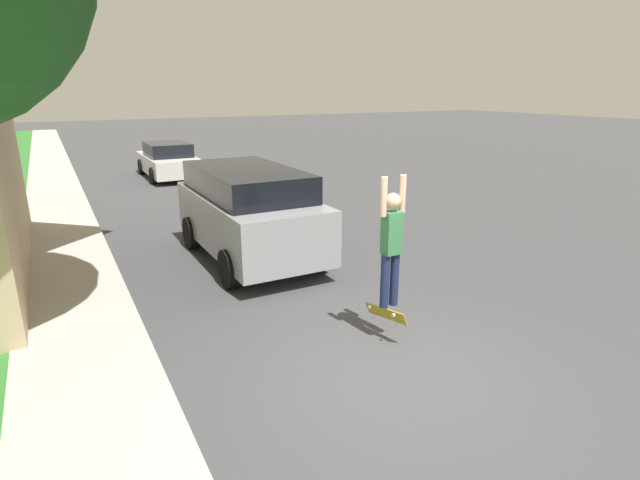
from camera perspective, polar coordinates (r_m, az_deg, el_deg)
ground_plane at (r=6.93m, az=8.49°, el=-14.85°), size 120.00×120.00×0.00m
sidewalk at (r=11.22m, az=-26.74°, el=-3.51°), size 1.80×80.00×0.10m
suv_parked at (r=10.92m, az=-8.14°, el=3.31°), size 2.14×4.47×2.00m
car_down_street at (r=22.13m, az=-16.96°, el=8.69°), size 1.98×4.38×1.45m
skateboarder at (r=7.18m, az=8.15°, el=-0.12°), size 0.41×0.22×1.94m
skateboard at (r=7.57m, az=7.47°, el=-8.35°), size 0.28×0.75×0.29m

